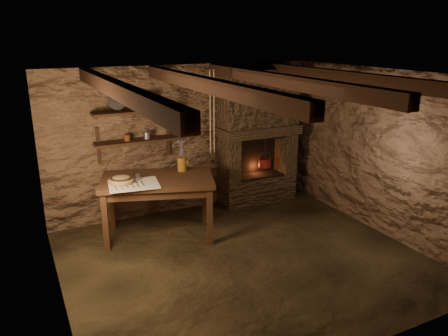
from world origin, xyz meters
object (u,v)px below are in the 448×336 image
work_table (158,205)px  red_pot (265,162)px  wooden_bowl (121,180)px  iron_stockpot (146,103)px  stoneware_jug (182,158)px

work_table → red_pot: 2.21m
wooden_bowl → iron_stockpot: (0.61, 0.68, 0.92)m
work_table → red_pot: red_pot is taller
wooden_bowl → red_pot: red_pot is taller
stoneware_jug → iron_stockpot: iron_stockpot is taller
work_table → red_pot: (2.13, 0.55, 0.22)m
work_table → stoneware_jug: stoneware_jug is taller
work_table → wooden_bowl: size_ratio=5.03×
wooden_bowl → red_pot: bearing=12.1°
iron_stockpot → red_pot: (2.03, -0.12, -1.15)m
stoneware_jug → wooden_bowl: (-0.95, -0.17, -0.16)m
wooden_bowl → iron_stockpot: size_ratio=1.49×
stoneware_jug → wooden_bowl: 0.98m
work_table → stoneware_jug: bearing=37.5°
work_table → red_pot: size_ratio=3.30×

